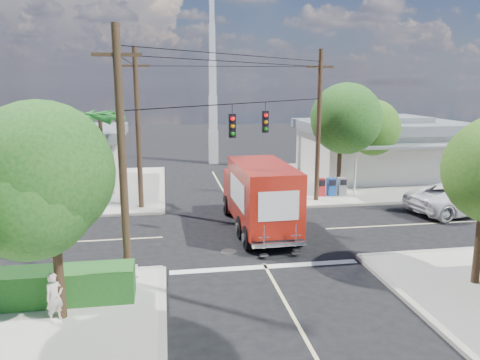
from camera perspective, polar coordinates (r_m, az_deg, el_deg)
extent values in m
plane|color=black|center=(22.71, 0.81, -6.47)|extent=(120.00, 120.00, 0.00)
cube|color=#A9A499|center=(36.15, 15.11, 0.14)|extent=(14.00, 14.00, 0.14)
cube|color=#A39E90|center=(33.90, 4.25, -0.23)|extent=(0.25, 14.00, 0.14)
cube|color=#A39E90|center=(30.07, 20.54, -2.52)|extent=(14.00, 0.25, 0.14)
cube|color=#A9A499|center=(33.79, -21.34, -1.06)|extent=(14.00, 14.00, 0.14)
cube|color=#A39E90|center=(33.00, -9.39, -0.69)|extent=(0.25, 14.00, 0.14)
cube|color=#A39E90|center=(27.19, -24.35, -4.30)|extent=(14.00, 0.25, 0.14)
cube|color=#A39E90|center=(14.65, 25.64, -18.21)|extent=(0.25, 14.00, 0.14)
cube|color=beige|center=(32.26, -2.27, -0.95)|extent=(0.12, 12.00, 0.01)
cube|color=beige|center=(13.82, 8.44, -19.32)|extent=(0.12, 12.00, 0.01)
cube|color=beige|center=(26.28, 22.90, -4.86)|extent=(12.00, 0.12, 0.01)
cube|color=beige|center=(23.25, -24.46, -7.11)|extent=(12.00, 0.12, 0.01)
cube|color=silver|center=(18.75, 3.12, -10.51)|extent=(7.50, 0.40, 0.01)
cube|color=silver|center=(37.37, 16.74, 3.18)|extent=(11.00, 8.00, 3.40)
cube|color=gray|center=(37.14, 16.92, 6.31)|extent=(11.80, 8.80, 0.70)
cube|color=gray|center=(37.10, 16.97, 7.08)|extent=(6.05, 4.40, 0.50)
cube|color=gray|center=(32.92, 20.55, 3.94)|extent=(9.90, 1.80, 0.15)
cylinder|color=silver|center=(30.49, 13.88, 1.01)|extent=(0.12, 0.12, 2.90)
cube|color=beige|center=(35.15, -22.64, 2.08)|extent=(10.00, 8.00, 3.20)
cube|color=gray|center=(34.90, -22.89, 5.24)|extent=(10.80, 8.80, 0.70)
cube|color=gray|center=(34.85, -22.96, 6.05)|extent=(5.50, 4.40, 0.50)
cube|color=gray|center=(30.30, -24.89, 2.58)|extent=(9.00, 1.80, 0.15)
cylinder|color=silver|center=(28.91, -17.44, 0.03)|extent=(0.12, 0.12, 2.70)
cube|color=silver|center=(41.84, -3.26, 4.06)|extent=(0.80, 0.80, 3.00)
cube|color=silver|center=(41.54, -3.31, 8.17)|extent=(0.70, 0.70, 3.00)
cube|color=silver|center=(41.46, -3.36, 12.31)|extent=(0.60, 0.60, 3.00)
cube|color=silver|center=(41.59, -3.41, 16.44)|extent=(0.50, 0.50, 3.00)
cube|color=silver|center=(41.95, -3.47, 20.53)|extent=(0.40, 0.40, 3.00)
cylinder|color=#422D1C|center=(15.02, -21.33, -8.99)|extent=(0.28, 0.28, 3.71)
sphere|color=#194914|center=(14.39, -22.02, -0.30)|extent=(3.71, 3.71, 3.71)
sphere|color=#194914|center=(14.63, -23.45, 0.70)|extent=(3.02, 3.02, 3.02)
sphere|color=#194914|center=(14.05, -20.86, -0.97)|extent=(3.25, 3.25, 3.25)
cylinder|color=#422D1C|center=(30.50, 12.01, 2.24)|extent=(0.28, 0.28, 4.10)
sphere|color=#194914|center=(30.19, 12.22, 7.03)|extent=(4.10, 4.10, 4.10)
sphere|color=#194914|center=(30.22, 11.39, 7.56)|extent=(3.33, 3.33, 3.33)
sphere|color=#194914|center=(30.06, 13.04, 6.73)|extent=(3.58, 3.58, 3.58)
cylinder|color=#422D1C|center=(33.54, 14.80, 2.51)|extent=(0.28, 0.28, 3.58)
sphere|color=#285F1A|center=(33.27, 15.00, 6.32)|extent=(3.58, 3.58, 3.58)
sphere|color=#285F1A|center=(33.27, 14.25, 6.75)|extent=(2.91, 2.91, 2.91)
sphere|color=#285F1A|center=(33.15, 15.76, 6.07)|extent=(3.14, 3.14, 3.14)
cylinder|color=#422D1C|center=(18.45, 27.18, -6.08)|extent=(0.28, 0.28, 3.46)
sphere|color=#285F1A|center=(17.84, 26.48, 1.28)|extent=(2.81, 2.81, 2.81)
cylinder|color=#422D1C|center=(29.33, -16.42, 2.53)|extent=(0.24, 0.24, 5.00)
cone|color=#207123|center=(28.94, -14.94, 7.69)|extent=(0.50, 2.06, 0.98)
cone|color=#207123|center=(29.67, -15.46, 7.75)|extent=(1.92, 1.68, 0.98)
cone|color=#207123|center=(29.94, -16.89, 7.70)|extent=(2.12, 0.95, 0.98)
cone|color=#207123|center=(29.54, -18.19, 7.57)|extent=(1.34, 2.07, 0.98)
cone|color=#207123|center=(28.77, -18.43, 7.46)|extent=(1.34, 2.07, 0.98)
cone|color=#207123|center=(28.20, -17.35, 7.45)|extent=(2.12, 0.95, 0.98)
cone|color=#207123|center=(28.28, -15.76, 7.55)|extent=(1.92, 1.68, 0.98)
cylinder|color=#422D1C|center=(31.13, -19.72, 2.46)|extent=(0.24, 0.24, 4.60)
cone|color=#207123|center=(30.71, -18.37, 6.95)|extent=(0.50, 2.06, 0.98)
cone|color=#207123|center=(31.46, -18.78, 7.03)|extent=(1.92, 1.68, 0.98)
cone|color=#207123|center=(31.76, -20.10, 6.98)|extent=(2.12, 0.95, 0.98)
cone|color=#207123|center=(31.41, -21.36, 6.84)|extent=(1.34, 2.07, 0.98)
cone|color=#207123|center=(30.64, -21.66, 6.71)|extent=(1.34, 2.07, 0.98)
cone|color=#207123|center=(30.04, -20.71, 6.70)|extent=(2.12, 0.95, 0.98)
cone|color=#207123|center=(30.07, -19.22, 6.81)|extent=(1.92, 1.68, 0.98)
cylinder|color=#473321|center=(16.31, -14.15, 2.21)|extent=(0.28, 0.28, 9.00)
cube|color=#473321|center=(16.13, -14.79, 14.56)|extent=(1.60, 0.12, 0.12)
cylinder|color=#473321|center=(28.04, 9.55, 6.28)|extent=(0.28, 0.28, 9.00)
cube|color=#473321|center=(27.93, 9.80, 13.44)|extent=(1.60, 0.12, 0.12)
cylinder|color=#473321|center=(26.61, -12.31, 5.88)|extent=(0.28, 0.28, 9.00)
cube|color=#473321|center=(26.49, -12.65, 13.43)|extent=(1.60, 0.12, 0.12)
cylinder|color=black|center=(21.59, 0.86, 9.36)|extent=(10.43, 10.43, 0.04)
cube|color=black|center=(20.73, -0.96, 6.63)|extent=(0.30, 0.24, 1.05)
sphere|color=red|center=(20.57, -0.90, 7.51)|extent=(0.20, 0.20, 0.20)
cube|color=black|center=(22.94, 3.10, 7.11)|extent=(0.30, 0.24, 1.05)
sphere|color=red|center=(22.77, 3.18, 7.91)|extent=(0.20, 0.20, 0.20)
cube|color=silver|center=(17.46, -22.28, -11.44)|extent=(5.94, 0.05, 0.08)
cube|color=silver|center=(17.31, -22.39, -10.22)|extent=(5.94, 0.05, 0.08)
cube|color=silver|center=(16.97, -12.92, -10.95)|extent=(0.09, 0.06, 1.00)
cube|color=#174E17|center=(16.72, -23.63, -11.85)|extent=(6.20, 1.20, 1.10)
cube|color=red|center=(29.76, 9.78, -0.85)|extent=(0.50, 0.50, 1.10)
cube|color=#184496|center=(29.99, 11.05, -0.80)|extent=(0.50, 0.50, 1.10)
cube|color=slate|center=(30.23, 12.30, -0.75)|extent=(0.50, 0.50, 1.10)
cube|color=black|center=(23.20, 2.25, -4.70)|extent=(2.43, 7.61, 0.24)
cube|color=#B21E11|center=(25.80, 0.80, -1.22)|extent=(2.37, 1.71, 2.13)
cube|color=black|center=(26.36, 0.51, -0.07)|extent=(2.04, 0.30, 0.92)
cube|color=silver|center=(26.78, 0.42, -2.22)|extent=(2.23, 0.18, 0.34)
cube|color=#B21E11|center=(22.00, 2.79, -1.70)|extent=(2.57, 5.68, 2.81)
cube|color=white|center=(22.28, 5.87, -1.19)|extent=(0.11, 3.49, 1.26)
cube|color=white|center=(21.72, -0.37, -1.47)|extent=(0.11, 3.49, 1.26)
cube|color=white|center=(19.32, 4.75, -3.20)|extent=(1.74, 0.07, 1.26)
cube|color=silver|center=(19.67, 4.76, -7.80)|extent=(2.33, 0.30, 0.17)
cube|color=silver|center=(19.27, 2.93, -6.98)|extent=(0.44, 0.07, 0.97)
cube|color=silver|center=(19.62, 6.80, -6.70)|extent=(0.44, 0.07, 0.97)
cylinder|color=black|center=(25.65, -1.58, -3.08)|extent=(0.34, 1.07, 1.07)
cylinder|color=black|center=(26.08, 3.26, -2.84)|extent=(0.34, 1.07, 1.07)
cylinder|color=black|center=(20.36, 0.95, -7.07)|extent=(0.34, 1.07, 1.07)
cylinder|color=black|center=(20.90, 6.98, -6.66)|extent=(0.34, 1.07, 1.07)
imported|color=silver|center=(28.59, 25.28, -2.03)|extent=(6.45, 3.81, 1.68)
imported|color=beige|center=(15.24, -21.66, -13.17)|extent=(0.66, 0.64, 1.52)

